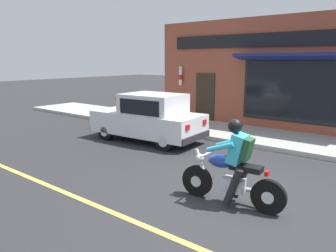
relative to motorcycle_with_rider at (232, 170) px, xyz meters
name	(u,v)px	position (x,y,z in m)	size (l,w,h in m)	color
ground_plane	(234,200)	(0.20, 0.04, -0.68)	(80.00, 80.00, 0.00)	#2B2B2D
sidewalk_curb	(225,131)	(5.29, 3.04, -0.61)	(2.60, 22.00, 0.14)	#ADAAA3
lane_stripe	(60,191)	(-1.60, 3.04, -0.67)	(0.12, 19.80, 0.01)	#D1C64C
storefront_building	(272,75)	(6.82, 1.99, 1.43)	(1.25, 9.84, 4.20)	brown
motorcycle_with_rider	(232,170)	(0.00, 0.00, 0.00)	(0.60, 2.02, 1.62)	black
car_hatchback	(149,118)	(2.71, 4.46, 0.09)	(1.89, 3.88, 1.57)	black
fire_hydrant	(169,108)	(5.96, 6.21, -0.11)	(0.36, 0.24, 0.88)	red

